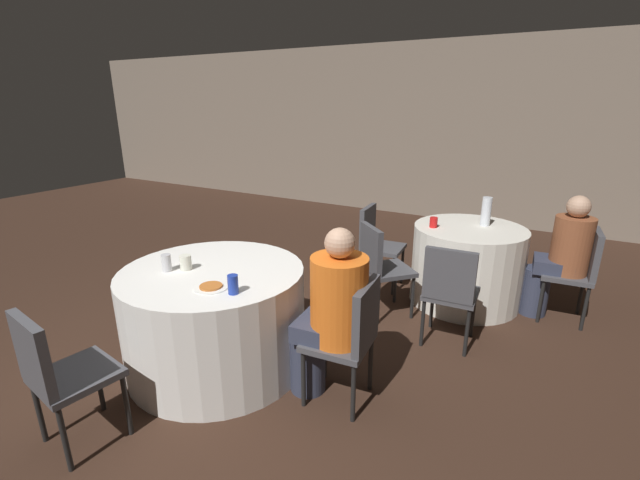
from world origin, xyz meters
TOP-DOWN VIEW (x-y plane):
  - ground_plane at (0.00, 0.00)m, footprint 16.00×16.00m
  - wall_back at (0.00, 5.17)m, footprint 16.00×0.06m
  - table_near at (-0.22, 0.09)m, footprint 1.30×1.30m
  - table_far at (1.16, 2.10)m, footprint 1.04×1.04m
  - chair_near_south at (-0.38, -0.95)m, footprint 0.46×0.46m
  - chair_near_east at (0.83, 0.19)m, footprint 0.44×0.43m
  - chair_far_west at (0.23, 2.03)m, footprint 0.43×0.43m
  - chair_far_south at (1.21, 1.17)m, footprint 0.42×0.43m
  - chair_far_east at (2.08, 2.17)m, footprint 0.43×0.43m
  - chair_far_southwest at (0.53, 1.42)m, footprint 0.57×0.57m
  - person_floral_shirt at (1.92, 2.16)m, footprint 0.50×0.33m
  - person_orange_shirt at (0.68, 0.18)m, footprint 0.52×0.37m
  - pizza_plate_near at (-0.01, -0.14)m, footprint 0.22×0.22m
  - soda_can_blue at (0.17, -0.13)m, footprint 0.07×0.07m
  - soda_can_silver at (-0.48, -0.07)m, footprint 0.07×0.07m
  - cup_near at (-0.38, 0.01)m, footprint 0.08×0.08m
  - bottle_far at (1.26, 2.23)m, footprint 0.09×0.09m
  - cup_far at (0.85, 1.93)m, footprint 0.07×0.07m

SIDE VIEW (x-z plane):
  - ground_plane at x=0.00m, z-range 0.00..0.00m
  - table_near at x=-0.22m, z-range 0.00..0.76m
  - table_far at x=1.16m, z-range 0.00..0.76m
  - chair_near_south at x=-0.38m, z-range 0.09..0.94m
  - chair_near_east at x=0.83m, z-range 0.09..0.94m
  - chair_far_west at x=0.23m, z-range 0.09..0.94m
  - chair_far_south at x=1.21m, z-range 0.09..0.94m
  - chair_far_east at x=2.08m, z-range 0.09..0.94m
  - chair_far_southwest at x=0.53m, z-range 0.09..0.94m
  - person_floral_shirt at x=1.92m, z-range 0.00..1.14m
  - person_orange_shirt at x=0.68m, z-range 0.01..1.20m
  - pizza_plate_near at x=-0.01m, z-range 0.76..0.77m
  - cup_far at x=0.85m, z-range 0.76..0.86m
  - cup_near at x=-0.38m, z-range 0.76..0.86m
  - soda_can_blue at x=0.17m, z-range 0.76..0.88m
  - soda_can_silver at x=-0.48m, z-range 0.76..0.88m
  - bottle_far at x=1.26m, z-range 0.76..1.03m
  - wall_back at x=0.00m, z-range 0.00..2.80m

